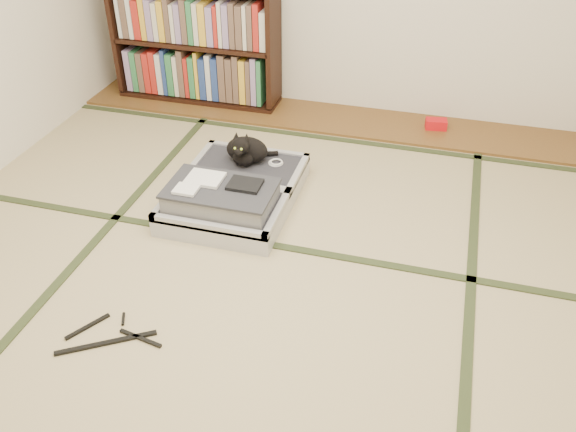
# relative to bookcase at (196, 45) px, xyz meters

# --- Properties ---
(floor) EXTENTS (4.50, 4.50, 0.00)m
(floor) POSITION_rel_bookcase_xyz_m (1.16, -2.07, -0.45)
(floor) COLOR tan
(floor) RESTS_ON ground
(wood_strip) EXTENTS (4.00, 0.50, 0.02)m
(wood_strip) POSITION_rel_bookcase_xyz_m (1.16, -0.07, -0.44)
(wood_strip) COLOR brown
(wood_strip) RESTS_ON ground
(red_item) EXTENTS (0.16, 0.11, 0.07)m
(red_item) POSITION_rel_bookcase_xyz_m (1.85, -0.04, -0.40)
(red_item) COLOR red
(red_item) RESTS_ON wood_strip
(tatami_borders) EXTENTS (4.00, 4.50, 0.01)m
(tatami_borders) POSITION_rel_bookcase_xyz_m (1.16, -1.58, -0.45)
(tatami_borders) COLOR #2D381E
(tatami_borders) RESTS_ON ground
(bookcase) EXTENTS (1.28, 0.29, 0.92)m
(bookcase) POSITION_rel_bookcase_xyz_m (0.00, 0.00, 0.00)
(bookcase) COLOR black
(bookcase) RESTS_ON wood_strip
(suitcase) EXTENTS (0.68, 0.91, 0.27)m
(suitcase) POSITION_rel_bookcase_xyz_m (0.78, -1.37, -0.36)
(suitcase) COLOR #B0B1B5
(suitcase) RESTS_ON floor
(cat) EXTENTS (0.30, 0.30, 0.24)m
(cat) POSITION_rel_bookcase_xyz_m (0.76, -1.07, -0.23)
(cat) COLOR black
(cat) RESTS_ON suitcase
(cable_coil) EXTENTS (0.09, 0.09, 0.02)m
(cable_coil) POSITION_rel_bookcase_xyz_m (0.94, -1.03, -0.31)
(cable_coil) COLOR white
(cable_coil) RESTS_ON suitcase
(hanger) EXTENTS (0.44, 0.33, 0.01)m
(hanger) POSITION_rel_bookcase_xyz_m (0.61, -2.53, -0.44)
(hanger) COLOR black
(hanger) RESTS_ON floor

